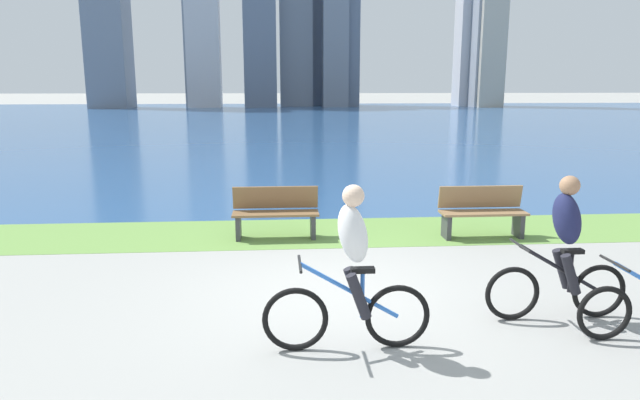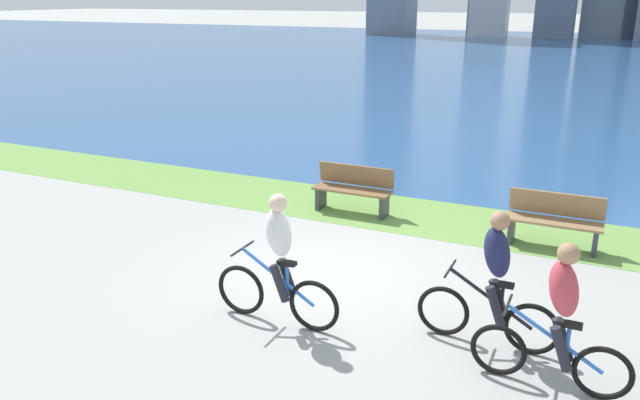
{
  "view_description": "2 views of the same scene",
  "coord_description": "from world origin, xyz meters",
  "px_view_note": "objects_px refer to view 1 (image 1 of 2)",
  "views": [
    {
      "loc": [
        -0.79,
        -6.92,
        2.68
      ],
      "look_at": [
        -0.27,
        0.0,
        1.25
      ],
      "focal_mm": 31.85,
      "sensor_mm": 36.0,
      "label": 1
    },
    {
      "loc": [
        3.38,
        -7.73,
        3.95
      ],
      "look_at": [
        -0.11,
        -0.25,
        1.25
      ],
      "focal_mm": 35.09,
      "sensor_mm": 36.0,
      "label": 2
    }
  ],
  "objects_px": {
    "cyclist_lead": "(351,270)",
    "cyclist_trailing": "(563,249)",
    "bench_near_path": "(482,212)",
    "bench_far_along_path": "(276,213)"
  },
  "relations": [
    {
      "from": "bench_near_path",
      "to": "bench_far_along_path",
      "type": "height_order",
      "value": "same"
    },
    {
      "from": "cyclist_lead",
      "to": "bench_near_path",
      "type": "relative_size",
      "value": 1.15
    },
    {
      "from": "cyclist_lead",
      "to": "cyclist_trailing",
      "type": "xyz_separation_m",
      "value": [
        2.5,
        0.58,
        -0.01
      ]
    },
    {
      "from": "cyclist_lead",
      "to": "bench_near_path",
      "type": "height_order",
      "value": "cyclist_lead"
    },
    {
      "from": "cyclist_lead",
      "to": "bench_far_along_path",
      "type": "relative_size",
      "value": 1.15
    },
    {
      "from": "bench_near_path",
      "to": "bench_far_along_path",
      "type": "distance_m",
      "value": 3.64
    },
    {
      "from": "bench_near_path",
      "to": "cyclist_trailing",
      "type": "bearing_deg",
      "value": -96.01
    },
    {
      "from": "cyclist_trailing",
      "to": "bench_far_along_path",
      "type": "distance_m",
      "value": 5.0
    },
    {
      "from": "bench_near_path",
      "to": "bench_far_along_path",
      "type": "bearing_deg",
      "value": 176.65
    },
    {
      "from": "cyclist_lead",
      "to": "bench_near_path",
      "type": "distance_m",
      "value": 5.05
    }
  ]
}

